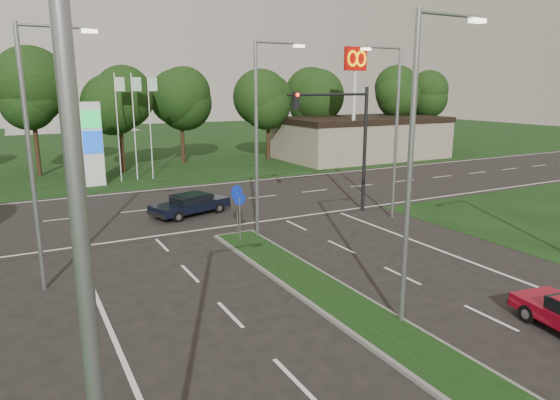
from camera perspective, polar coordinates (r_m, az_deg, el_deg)
name	(u,v)px	position (r m, az deg, el deg)	size (l,w,h in m)	color
verge_far	(103,150)	(60.54, -19.54, 5.40)	(160.00, 50.00, 0.02)	black
cross_road	(188,205)	(30.64, -10.43, -0.61)	(160.00, 12.00, 0.02)	black
median_kerb	(430,360)	(14.11, 16.73, -17.12)	(2.00, 26.00, 0.12)	slate
commercial_building	(361,138)	(51.18, 9.29, 7.00)	(16.00, 9.00, 4.00)	gray
streetlight_median_near	(416,156)	(14.55, 15.27, 4.86)	(2.53, 0.22, 9.00)	gray
streetlight_median_far	(260,130)	(22.83, -2.27, 8.00)	(2.53, 0.22, 9.00)	gray
streetlight_left_near	(110,298)	(4.89, -18.85, -10.58)	(2.53, 0.22, 9.00)	gray
streetlight_left_far	(35,145)	(18.58, -26.17, 5.63)	(2.53, 0.22, 9.00)	gray
streetlight_right_far	(394,124)	(27.15, 12.88, 8.44)	(2.53, 0.22, 9.00)	gray
traffic_signal	(346,131)	(27.75, 7.57, 7.85)	(5.10, 0.42, 7.00)	black
median_signs	(238,203)	(23.30, -4.84, -0.33)	(1.16, 1.76, 2.38)	gray
gas_pylon	(95,142)	(38.06, -20.35, 6.27)	(5.80, 1.26, 8.00)	silver
mcdonalds_sign	(355,76)	(45.32, 8.59, 13.89)	(2.20, 0.47, 10.40)	silver
treeline_far	(128,89)	(45.31, -17.02, 12.03)	(6.00, 6.00, 9.90)	black
navy_sedan	(190,204)	(28.16, -10.21, -0.45)	(4.65, 2.99, 1.19)	black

